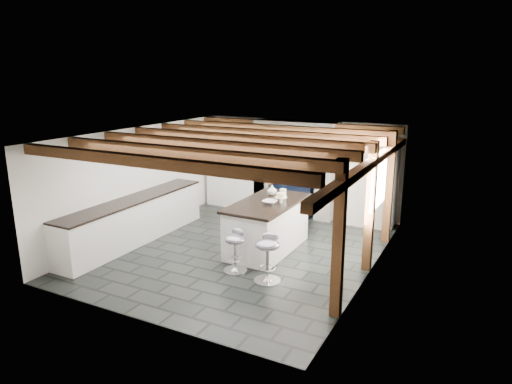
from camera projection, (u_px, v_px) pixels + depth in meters
The scene contains 6 objects.
ground at pixel (242, 249), 9.05m from camera, with size 6.00×6.00×0.00m, color black.
room_shell at pixel (249, 180), 10.27m from camera, with size 6.00×6.03×6.00m.
range_cooker at pixel (295, 196), 11.24m from camera, with size 1.00×0.63×0.99m.
kitchen_island at pixel (267, 225), 8.93m from camera, with size 1.06×2.00×1.31m.
bar_stool_near at pixel (268, 252), 7.53m from camera, with size 0.51×0.51×0.84m.
bar_stool_far at pixel (235, 246), 7.94m from camera, with size 0.43×0.43×0.78m.
Camera 1 is at (4.12, -7.41, 3.39)m, focal length 32.00 mm.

